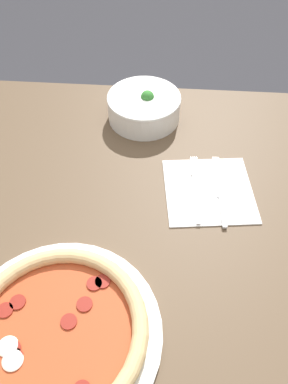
{
  "coord_description": "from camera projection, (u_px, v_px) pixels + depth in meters",
  "views": [
    {
      "loc": [
        0.07,
        -0.42,
        1.33
      ],
      "look_at": [
        0.03,
        0.07,
        0.75
      ],
      "focal_mm": 35.0,
      "sensor_mm": 36.0,
      "label": 1
    }
  ],
  "objects": [
    {
      "name": "napkin",
      "position": [
        209.0,
        190.0,
        0.78
      ],
      "size": [
        0.2,
        0.2,
        0.0
      ],
      "color": "white",
      "rests_on": "dining_table"
    },
    {
      "name": "dining_table",
      "position": [
        127.0,
        254.0,
        0.81
      ],
      "size": [
        1.03,
        0.91,
        0.73
      ],
      "color": "brown",
      "rests_on": "ground_plane"
    },
    {
      "name": "fork",
      "position": [
        196.0,
        189.0,
        0.78
      ],
      "size": [
        0.02,
        0.18,
        0.0
      ],
      "rotation": [
        0.0,
        0.0,
        1.62
      ],
      "color": "silver",
      "rests_on": "napkin"
    },
    {
      "name": "ground_plane",
      "position": [
        134.0,
        346.0,
        1.29
      ],
      "size": [
        8.0,
        8.0,
        0.0
      ],
      "primitive_type": "plane",
      "color": "#333338"
    },
    {
      "name": "knife",
      "position": [
        220.0,
        193.0,
        0.77
      ],
      "size": [
        0.02,
        0.19,
        0.01
      ],
      "rotation": [
        0.0,
        0.0,
        1.62
      ],
      "color": "silver",
      "rests_on": "napkin"
    },
    {
      "name": "bowl",
      "position": [
        144.0,
        106.0,
        0.91
      ],
      "size": [
        0.18,
        0.18,
        0.08
      ],
      "color": "white",
      "rests_on": "dining_table"
    },
    {
      "name": "pizza",
      "position": [
        56.0,
        332.0,
        0.57
      ],
      "size": [
        0.33,
        0.33,
        0.04
      ],
      "color": "white",
      "rests_on": "dining_table"
    }
  ]
}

